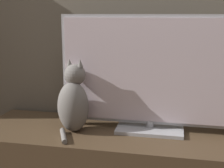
% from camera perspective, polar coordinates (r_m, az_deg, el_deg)
% --- Properties ---
extents(tv, '(1.06, 0.23, 0.67)m').
position_cam_1_polar(tv, '(1.79, 7.24, 1.58)').
color(tv, '#B7B7BC').
rests_on(tv, tv_stand).
extents(cat, '(0.21, 0.31, 0.42)m').
position_cam_1_polar(cat, '(1.81, -7.02, -3.20)').
color(cat, gray).
rests_on(cat, tv_stand).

